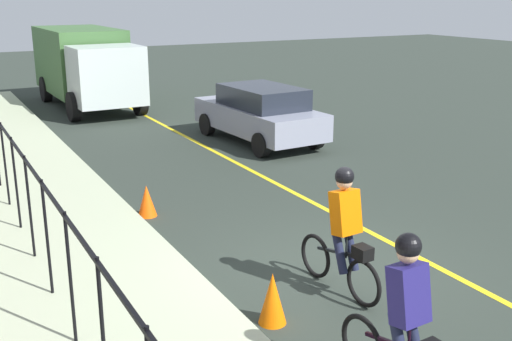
{
  "coord_description": "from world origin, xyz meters",
  "views": [
    {
      "loc": [
        -6.97,
        5.0,
        4.06
      ],
      "look_at": [
        2.33,
        -0.05,
        1.0
      ],
      "focal_mm": 43.48,
      "sensor_mm": 36.0,
      "label": 1
    }
  ],
  "objects_px": {
    "cyclist_lead": "(344,232)",
    "traffic_cone_far": "(147,201)",
    "cyclist_follow": "(405,320)",
    "traffic_cone_near": "(272,298)",
    "patrol_sedan": "(260,113)",
    "box_truck_background": "(85,64)"
  },
  "relations": [
    {
      "from": "patrol_sedan",
      "to": "traffic_cone_near",
      "type": "bearing_deg",
      "value": 148.99
    },
    {
      "from": "box_truck_background",
      "to": "patrol_sedan",
      "type": "bearing_deg",
      "value": 18.72
    },
    {
      "from": "box_truck_background",
      "to": "traffic_cone_far",
      "type": "bearing_deg",
      "value": -9.9
    },
    {
      "from": "cyclist_lead",
      "to": "traffic_cone_far",
      "type": "bearing_deg",
      "value": 14.11
    },
    {
      "from": "cyclist_lead",
      "to": "box_truck_background",
      "type": "xyz_separation_m",
      "value": [
        16.41,
        -0.53,
        0.64
      ]
    },
    {
      "from": "patrol_sedan",
      "to": "traffic_cone_near",
      "type": "relative_size",
      "value": 6.56
    },
    {
      "from": "traffic_cone_far",
      "to": "box_truck_background",
      "type": "bearing_deg",
      "value": -8.93
    },
    {
      "from": "patrol_sedan",
      "to": "traffic_cone_far",
      "type": "height_order",
      "value": "patrol_sedan"
    },
    {
      "from": "cyclist_follow",
      "to": "traffic_cone_near",
      "type": "relative_size",
      "value": 2.66
    },
    {
      "from": "cyclist_follow",
      "to": "box_truck_background",
      "type": "relative_size",
      "value": 0.27
    },
    {
      "from": "cyclist_follow",
      "to": "cyclist_lead",
      "type": "bearing_deg",
      "value": -25.09
    },
    {
      "from": "box_truck_background",
      "to": "traffic_cone_near",
      "type": "height_order",
      "value": "box_truck_background"
    },
    {
      "from": "cyclist_follow",
      "to": "traffic_cone_near",
      "type": "xyz_separation_m",
      "value": [
        1.96,
        0.4,
        -0.57
      ]
    },
    {
      "from": "cyclist_lead",
      "to": "box_truck_background",
      "type": "distance_m",
      "value": 16.44
    },
    {
      "from": "patrol_sedan",
      "to": "box_truck_background",
      "type": "height_order",
      "value": "box_truck_background"
    },
    {
      "from": "cyclist_lead",
      "to": "box_truck_background",
      "type": "relative_size",
      "value": 0.27
    },
    {
      "from": "patrol_sedan",
      "to": "cyclist_follow",
      "type": "bearing_deg",
      "value": 155.32
    },
    {
      "from": "cyclist_follow",
      "to": "traffic_cone_far",
      "type": "bearing_deg",
      "value": 0.77
    },
    {
      "from": "traffic_cone_near",
      "to": "box_truck_background",
      "type": "bearing_deg",
      "value": -6.16
    },
    {
      "from": "cyclist_lead",
      "to": "cyclist_follow",
      "type": "distance_m",
      "value": 2.37
    },
    {
      "from": "cyclist_follow",
      "to": "box_truck_background",
      "type": "bearing_deg",
      "value": -8.05
    },
    {
      "from": "traffic_cone_far",
      "to": "cyclist_follow",
      "type": "bearing_deg",
      "value": -175.47
    }
  ]
}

